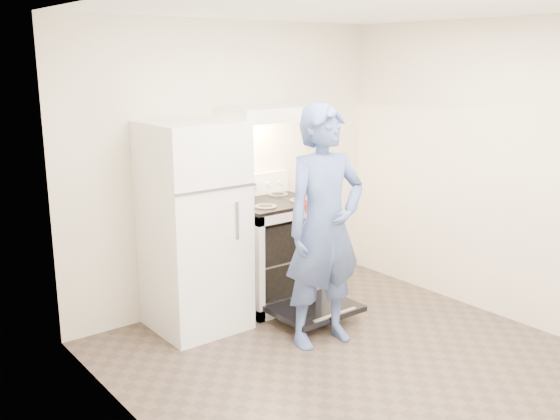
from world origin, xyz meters
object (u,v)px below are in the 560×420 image
object	(u,v)px
tea_kettle	(244,185)
person	(324,227)
stove_body	(272,254)
refrigerator	(194,227)
dutch_oven	(320,206)

from	to	relation	value
tea_kettle	person	size ratio (longest dim) A/B	0.14
stove_body	refrigerator	bearing A→B (deg)	-178.23
tea_kettle	person	xyz separation A→B (m)	(-0.02, -1.10, -0.15)
refrigerator	dutch_oven	distance (m)	1.05
refrigerator	tea_kettle	bearing A→B (deg)	19.24
stove_body	dutch_oven	bearing A→B (deg)	-79.71
tea_kettle	person	distance (m)	1.11
refrigerator	dutch_oven	world-z (taller)	refrigerator
refrigerator	person	distance (m)	1.08
refrigerator	tea_kettle	xyz separation A→B (m)	(0.65, 0.23, 0.23)
stove_body	dutch_oven	xyz separation A→B (m)	(0.10, -0.53, 0.53)
person	dutch_oven	distance (m)	0.46
person	dutch_oven	bearing A→B (deg)	60.32
stove_body	tea_kettle	world-z (taller)	tea_kettle
tea_kettle	stove_body	bearing A→B (deg)	-52.64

